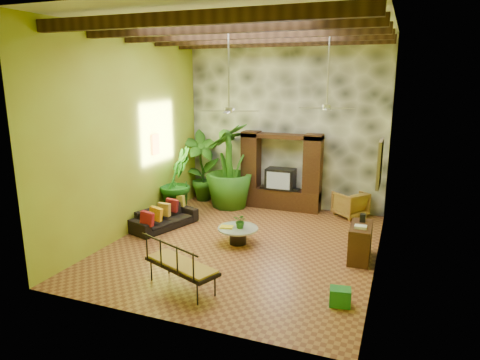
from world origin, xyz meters
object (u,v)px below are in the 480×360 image
at_px(tall_plant_b, 176,181).
at_px(iron_bench, 179,264).
at_px(entertainment_center, 281,177).
at_px(tall_plant_a, 201,166).
at_px(ceiling_fan_front, 229,100).
at_px(coffee_table, 238,233).
at_px(tall_plant_c, 230,166).
at_px(ceiling_fan_back, 327,98).
at_px(wicker_armchair, 350,204).
at_px(side_console, 360,242).
at_px(sofa, 165,218).
at_px(green_bin, 340,297).

bearing_deg(tall_plant_b, iron_bench, -60.08).
bearing_deg(tall_plant_b, entertainment_center, 31.27).
bearing_deg(iron_bench, tall_plant_a, 134.00).
relative_size(ceiling_fan_front, coffee_table, 1.93).
distance_m(tall_plant_a, tall_plant_c, 1.16).
relative_size(ceiling_fan_back, wicker_armchair, 2.32).
relative_size(entertainment_center, side_console, 2.44).
bearing_deg(entertainment_center, tall_plant_a, -178.16).
xyz_separation_m(entertainment_center, coffee_table, (-0.16, -3.11, -0.71)).
height_order(sofa, tall_plant_b, tall_plant_b).
relative_size(ceiling_fan_back, coffee_table, 1.93).
bearing_deg(coffee_table, sofa, 171.14).
xyz_separation_m(coffee_table, side_console, (2.81, 0.11, 0.14)).
xyz_separation_m(tall_plant_a, tall_plant_c, (1.11, -0.33, 0.16)).
bearing_deg(tall_plant_c, ceiling_fan_front, -67.61).
height_order(side_console, green_bin, side_console).
bearing_deg(tall_plant_a, coffee_table, -51.21).
xyz_separation_m(ceiling_fan_back, side_console, (1.05, -1.06, -3.01)).
bearing_deg(ceiling_fan_front, wicker_armchair, 57.07).
bearing_deg(sofa, entertainment_center, -22.48).
bearing_deg(wicker_armchair, iron_bench, 16.69).
height_order(ceiling_fan_front, ceiling_fan_back, same).
relative_size(ceiling_fan_front, tall_plant_c, 0.72).
bearing_deg(tall_plant_b, sofa, -76.87).
bearing_deg(iron_bench, coffee_table, 107.99).
bearing_deg(tall_plant_b, ceiling_fan_front, -38.18).
xyz_separation_m(tall_plant_c, green_bin, (4.03, -4.71, -1.13)).
height_order(ceiling_fan_back, iron_bench, ceiling_fan_back).
height_order(entertainment_center, ceiling_fan_back, ceiling_fan_back).
distance_m(ceiling_fan_back, green_bin, 4.64).
bearing_deg(tall_plant_c, entertainment_center, 15.40).
xyz_separation_m(ceiling_fan_back, tall_plant_a, (-4.19, 1.85, -2.27)).
relative_size(ceiling_fan_back, tall_plant_b, 0.95).
relative_size(tall_plant_b, side_console, 1.99).
relative_size(sofa, tall_plant_b, 0.94).
relative_size(sofa, side_console, 1.87).
relative_size(tall_plant_a, green_bin, 6.23).
relative_size(ceiling_fan_front, side_console, 1.89).
bearing_deg(side_console, sofa, 175.94).
relative_size(sofa, tall_plant_a, 0.81).
relative_size(tall_plant_a, coffee_table, 2.34).
relative_size(entertainment_center, sofa, 1.31).
height_order(entertainment_center, tall_plant_c, tall_plant_c).
xyz_separation_m(sofa, tall_plant_c, (0.89, 2.35, 1.02)).
bearing_deg(ceiling_fan_back, sofa, -168.27).
height_order(ceiling_fan_front, green_bin, ceiling_fan_front).
height_order(coffee_table, side_console, side_console).
distance_m(coffee_table, green_bin, 3.37).
bearing_deg(wicker_armchair, ceiling_fan_back, 25.96).
distance_m(tall_plant_a, coffee_table, 3.98).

